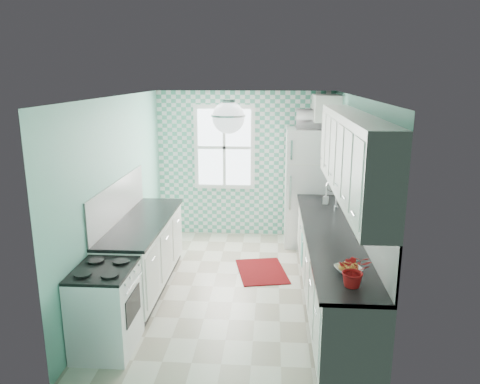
# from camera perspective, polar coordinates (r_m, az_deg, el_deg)

# --- Properties ---
(floor) EXTENTS (3.00, 4.40, 0.02)m
(floor) POSITION_cam_1_polar(r_m,az_deg,el_deg) (6.38, -0.62, -11.59)
(floor) COLOR beige
(floor) RESTS_ON ground
(ceiling) EXTENTS (3.00, 4.40, 0.02)m
(ceiling) POSITION_cam_1_polar(r_m,az_deg,el_deg) (5.75, -0.68, 11.65)
(ceiling) COLOR white
(ceiling) RESTS_ON wall_back
(wall_back) EXTENTS (3.00, 0.02, 2.50)m
(wall_back) POSITION_cam_1_polar(r_m,az_deg,el_deg) (8.09, 0.60, 3.39)
(wall_back) COLOR #74C0AA
(wall_back) RESTS_ON floor
(wall_front) EXTENTS (3.00, 0.02, 2.50)m
(wall_front) POSITION_cam_1_polar(r_m,az_deg,el_deg) (3.86, -3.30, -8.92)
(wall_front) COLOR #74C0AA
(wall_front) RESTS_ON floor
(wall_left) EXTENTS (0.02, 4.40, 2.50)m
(wall_left) POSITION_cam_1_polar(r_m,az_deg,el_deg) (6.24, -14.60, -0.32)
(wall_left) COLOR #74C0AA
(wall_left) RESTS_ON floor
(wall_right) EXTENTS (0.02, 4.40, 2.50)m
(wall_right) POSITION_cam_1_polar(r_m,az_deg,el_deg) (6.01, 13.85, -0.81)
(wall_right) COLOR #74C0AA
(wall_right) RESTS_ON floor
(accent_wall) EXTENTS (3.00, 0.01, 2.50)m
(accent_wall) POSITION_cam_1_polar(r_m,az_deg,el_deg) (8.07, 0.60, 3.36)
(accent_wall) COLOR #51AD8E
(accent_wall) RESTS_ON wall_back
(window) EXTENTS (1.04, 0.05, 1.44)m
(window) POSITION_cam_1_polar(r_m,az_deg,el_deg) (8.02, -1.92, 5.46)
(window) COLOR white
(window) RESTS_ON wall_back
(backsplash_right) EXTENTS (0.02, 3.60, 0.51)m
(backsplash_right) POSITION_cam_1_polar(r_m,az_deg,el_deg) (5.65, 14.26, -2.39)
(backsplash_right) COLOR white
(backsplash_right) RESTS_ON wall_right
(backsplash_left) EXTENTS (0.02, 2.15, 0.51)m
(backsplash_left) POSITION_cam_1_polar(r_m,az_deg,el_deg) (6.18, -14.59, -0.99)
(backsplash_left) COLOR white
(backsplash_left) RESTS_ON wall_left
(upper_cabinets_right) EXTENTS (0.33, 3.20, 0.90)m
(upper_cabinets_right) POSITION_cam_1_polar(r_m,az_deg,el_deg) (5.27, 13.46, 4.37)
(upper_cabinets_right) COLOR white
(upper_cabinets_right) RESTS_ON wall_right
(upper_cabinet_fridge) EXTENTS (0.40, 0.74, 0.40)m
(upper_cabinet_fridge) POSITION_cam_1_polar(r_m,az_deg,el_deg) (7.62, 10.41, 10.08)
(upper_cabinet_fridge) COLOR white
(upper_cabinet_fridge) RESTS_ON wall_right
(ceiling_light) EXTENTS (0.34, 0.34, 0.35)m
(ceiling_light) POSITION_cam_1_polar(r_m,az_deg,el_deg) (4.97, -1.43, 9.10)
(ceiling_light) COLOR silver
(ceiling_light) RESTS_ON ceiling
(base_cabinets_right) EXTENTS (0.60, 3.60, 0.90)m
(base_cabinets_right) POSITION_cam_1_polar(r_m,az_deg,el_deg) (5.85, 11.01, -9.38)
(base_cabinets_right) COLOR white
(base_cabinets_right) RESTS_ON floor
(countertop_right) EXTENTS (0.63, 3.60, 0.04)m
(countertop_right) POSITION_cam_1_polar(r_m,az_deg,el_deg) (5.68, 11.08, -5.02)
(countertop_right) COLOR black
(countertop_right) RESTS_ON base_cabinets_right
(base_cabinets_left) EXTENTS (0.60, 2.15, 0.90)m
(base_cabinets_left) POSITION_cam_1_polar(r_m,az_deg,el_deg) (6.33, -11.68, -7.57)
(base_cabinets_left) COLOR white
(base_cabinets_left) RESTS_ON floor
(countertop_left) EXTENTS (0.63, 2.15, 0.04)m
(countertop_left) POSITION_cam_1_polar(r_m,az_deg,el_deg) (6.17, -11.76, -3.52)
(countertop_left) COLOR black
(countertop_left) RESTS_ON base_cabinets_left
(fridge) EXTENTS (0.84, 0.83, 1.92)m
(fridge) POSITION_cam_1_polar(r_m,az_deg,el_deg) (7.79, 8.61, 0.64)
(fridge) COLOR white
(fridge) RESTS_ON floor
(stove) EXTENTS (0.58, 0.72, 0.87)m
(stove) POSITION_cam_1_polar(r_m,az_deg,el_deg) (5.08, -16.06, -13.41)
(stove) COLOR silver
(stove) RESTS_ON floor
(sink) EXTENTS (0.45, 0.38, 0.53)m
(sink) POSITION_cam_1_polar(r_m,az_deg,el_deg) (6.62, 10.24, -2.11)
(sink) COLOR silver
(sink) RESTS_ON countertop_right
(rug) EXTENTS (0.82, 1.04, 0.01)m
(rug) POSITION_cam_1_polar(r_m,az_deg,el_deg) (6.83, 2.66, -9.63)
(rug) COLOR maroon
(rug) RESTS_ON floor
(dish_towel) EXTENTS (0.10, 0.26, 0.39)m
(dish_towel) POSITION_cam_1_polar(r_m,az_deg,el_deg) (6.36, 7.58, -7.00)
(dish_towel) COLOR #5CA59F
(dish_towel) RESTS_ON base_cabinets_right
(fruit_bowl) EXTENTS (0.31, 0.31, 0.06)m
(fruit_bowl) POSITION_cam_1_polar(r_m,az_deg,el_deg) (4.58, 13.06, -9.23)
(fruit_bowl) COLOR white
(fruit_bowl) RESTS_ON countertop_right
(potted_plant) EXTENTS (0.31, 0.27, 0.31)m
(potted_plant) POSITION_cam_1_polar(r_m,az_deg,el_deg) (4.27, 13.74, -9.19)
(potted_plant) COLOR #A91D36
(potted_plant) RESTS_ON countertop_right
(soap_bottle) EXTENTS (0.09, 0.09, 0.17)m
(soap_bottle) POSITION_cam_1_polar(r_m,az_deg,el_deg) (6.86, 10.41, -0.77)
(soap_bottle) COLOR #8CA7B5
(soap_bottle) RESTS_ON countertop_right
(microwave) EXTENTS (0.55, 0.38, 0.30)m
(microwave) POSITION_cam_1_polar(r_m,az_deg,el_deg) (7.61, 8.92, 8.79)
(microwave) COLOR silver
(microwave) RESTS_ON fridge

